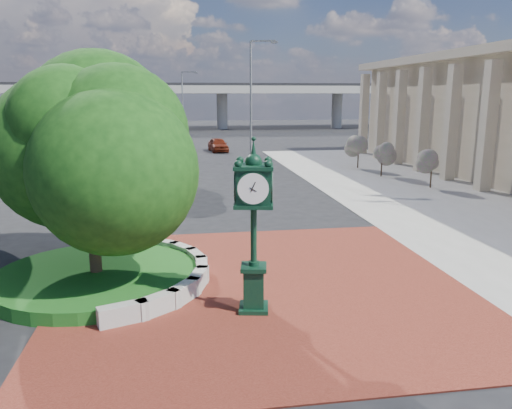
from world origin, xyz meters
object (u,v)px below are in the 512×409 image
at_px(street_lamp_near, 254,94).
at_px(parked_car, 218,145).
at_px(post_clock, 254,220).
at_px(street_lamp_far, 184,104).

bearing_deg(street_lamp_near, parked_car, 100.41).
relative_size(post_clock, street_lamp_far, 0.57).
height_order(parked_car, street_lamp_far, street_lamp_far).
bearing_deg(parked_car, post_clock, -99.09).
relative_size(post_clock, street_lamp_near, 0.47).
bearing_deg(street_lamp_far, parked_car, -49.50).
height_order(post_clock, parked_car, post_clock).
bearing_deg(street_lamp_far, post_clock, -88.51).
xyz_separation_m(parked_car, street_lamp_far, (-3.22, 3.77, 4.03)).
distance_m(post_clock, street_lamp_near, 28.05).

